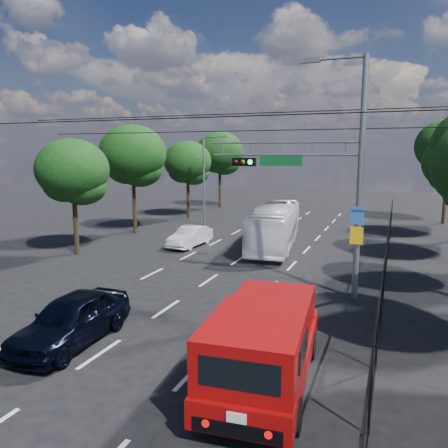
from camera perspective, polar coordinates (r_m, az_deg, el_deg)
The scene contains 14 objects.
ground at distance 13.90m, azimuth -15.92°, elevation -16.00°, with size 120.00×120.00×0.00m, color black.
lane_markings at distance 25.79m, azimuth 3.32°, elevation -3.76°, with size 6.12×38.00×0.01m.
signal_mast at distance 18.04m, azimuth 13.55°, elevation 7.13°, with size 6.43×0.39×9.50m.
streetlight_left at distance 34.92m, azimuth -2.39°, elevation 6.24°, with size 2.09×0.22×7.08m.
utility_wires at distance 20.31m, azimuth -1.19°, elevation 13.24°, with size 22.00×5.04×0.74m.
fence_right at distance 22.55m, azimuth 20.50°, elevation -3.60°, with size 0.06×34.03×2.00m.
tree_left_b at distance 26.20m, azimuth -19.07°, elevation 6.08°, with size 4.08×4.08×6.63m.
tree_left_c at distance 32.14m, azimuth -11.78°, elevation 8.37°, with size 4.80×4.80×7.80m.
tree_left_d at distance 38.91m, azimuth -4.72°, elevation 7.69°, with size 4.20×4.20×6.83m.
tree_left_e at distance 46.28m, azimuth -0.52°, elevation 9.00°, with size 4.92×4.92×7.99m.
red_pickup at distance 11.34m, azimuth 5.33°, elevation -15.14°, with size 2.66×6.09×2.21m.
navy_hatchback at distance 14.58m, azimuth -19.27°, elevation -11.66°, with size 1.82×4.51×1.54m, color black.
white_bus at distance 27.27m, azimuth 6.68°, elevation -0.26°, with size 2.22×9.50×2.65m, color silver.
white_van at distance 27.47m, azimuth -4.45°, elevation -1.62°, with size 1.33×3.81×1.26m, color silver.
Camera 1 is at (7.84, -9.85, 5.89)m, focal length 35.00 mm.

